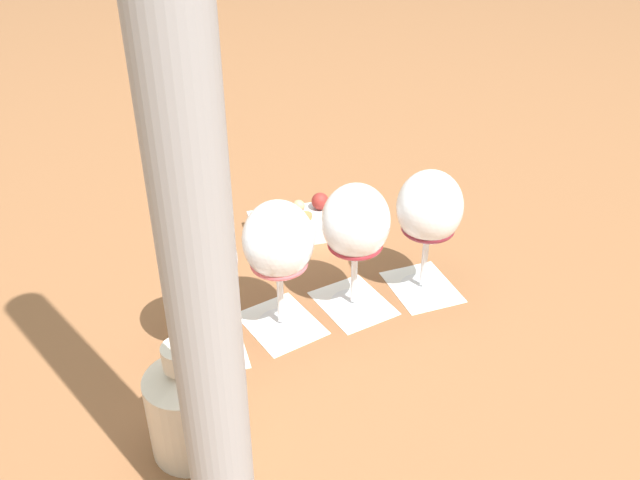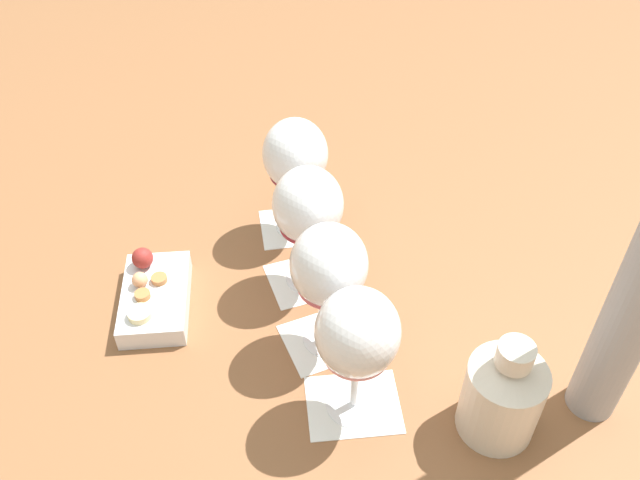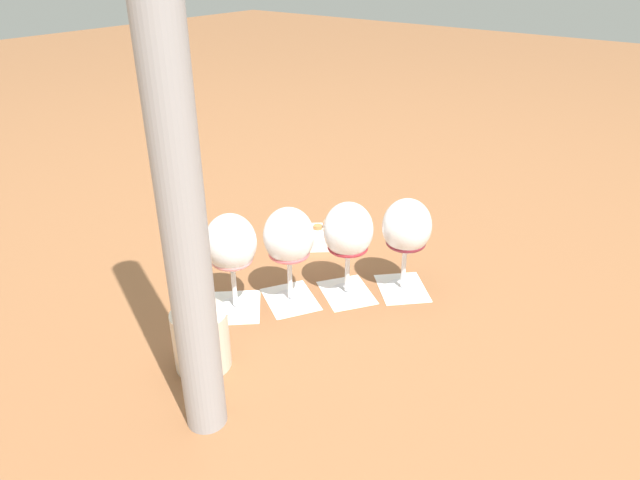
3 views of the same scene
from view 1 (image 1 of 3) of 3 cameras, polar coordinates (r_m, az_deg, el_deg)
ground_plane at (r=1.01m, az=0.18°, el=-6.32°), size 8.00×8.00×0.00m
tasting_card_0 at (r=0.97m, az=-9.30°, el=-8.83°), size 0.15×0.15×0.00m
tasting_card_1 at (r=0.99m, az=-3.27°, el=-7.02°), size 0.15×0.14×0.00m
tasting_card_2 at (r=1.03m, az=2.81°, el=-5.32°), size 0.15×0.14×0.00m
tasting_card_3 at (r=1.08m, az=8.58°, el=-3.91°), size 0.15×0.15×0.00m
wine_glass_0 at (r=0.88m, az=-10.06°, el=-2.18°), size 0.10×0.10×0.20m
wine_glass_1 at (r=0.91m, az=-3.53°, el=-0.40°), size 0.10×0.10×0.20m
wine_glass_2 at (r=0.96m, az=3.03°, el=1.17°), size 0.10×0.10×0.20m
wine_glass_3 at (r=1.00m, az=9.19°, el=2.36°), size 0.10×0.10×0.20m
ceramic_vase at (r=0.80m, az=-11.03°, el=-13.50°), size 0.09×0.09×0.15m
snack_dish at (r=1.19m, az=-2.04°, el=1.41°), size 0.18×0.17×0.06m
umbrella_pole at (r=0.48m, az=-11.34°, el=7.57°), size 0.06×0.06×0.87m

